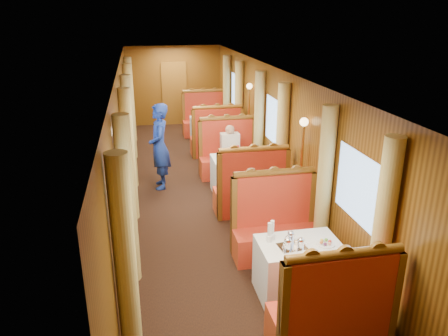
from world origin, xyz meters
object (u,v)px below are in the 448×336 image
object	(u,v)px
teapot_back	(291,238)
rose_vase_far	(211,112)
banquette_near_fwd	(331,316)
banquette_mid_aft	(228,157)
tea_tray	(292,247)
steward	(160,147)
table_near	(298,269)
teapot_right	(300,245)
banquette_mid_fwd	(251,192)
rose_vase_mid	(238,149)
banquette_far_aft	(205,121)
passenger	(230,146)
banquette_near_aft	(275,229)
banquette_far_fwd	(217,139)
table_mid	(238,175)
fruit_plate	(326,243)
teapot_left	(288,246)
table_far	(210,131)

from	to	relation	value
teapot_back	rose_vase_far	world-z (taller)	rose_vase_far
banquette_near_fwd	banquette_mid_aft	world-z (taller)	same
teapot_back	tea_tray	bearing A→B (deg)	-110.34
steward	tea_tray	bearing A→B (deg)	18.74
table_near	tea_tray	distance (m)	0.41
teapot_right	banquette_mid_fwd	bearing A→B (deg)	109.59
banquette_mid_fwd	rose_vase_mid	bearing A→B (deg)	90.79
banquette_far_aft	passenger	size ratio (longest dim) A/B	1.76
banquette_far_aft	rose_vase_mid	distance (m)	4.51
banquette_far_aft	teapot_back	distance (m)	7.96
table_near	teapot_right	distance (m)	0.46
banquette_near_fwd	banquette_mid_fwd	size ratio (longest dim) A/B	1.00
steward	passenger	xyz separation A→B (m)	(1.54, 0.22, -0.15)
table_near	teapot_back	size ratio (longest dim) A/B	7.35
banquette_near_aft	rose_vase_far	size ratio (longest dim) A/B	3.72
banquette_far_fwd	passenger	bearing A→B (deg)	-90.00
banquette_mid_fwd	teapot_right	size ratio (longest dim) A/B	9.05
banquette_near_fwd	teapot_right	xyz separation A→B (m)	(-0.04, 0.89, 0.39)
table_mid	passenger	distance (m)	0.89
banquette_near_aft	rose_vase_mid	distance (m)	2.56
banquette_far_aft	fruit_plate	size ratio (longest dim) A/B	5.75
fruit_plate	steward	bearing A→B (deg)	113.86
banquette_near_aft	rose_vase_mid	bearing A→B (deg)	90.33
banquette_far_aft	rose_vase_mid	world-z (taller)	banquette_far_aft
tea_tray	teapot_left	distance (m)	0.12
table_near	table_mid	size ratio (longest dim) A/B	1.00
table_mid	teapot_back	size ratio (longest dim) A/B	7.35
teapot_left	tea_tray	bearing A→B (deg)	11.73
teapot_back	rose_vase_mid	distance (m)	3.47
rose_vase_far	rose_vase_mid	bearing A→B (deg)	-90.84
table_far	banquette_near_aft	bearing A→B (deg)	-90.00
banquette_mid_aft	tea_tray	xyz separation A→B (m)	(-0.13, -4.58, 0.33)
rose_vase_mid	passenger	xyz separation A→B (m)	(0.01, 0.79, -0.19)
table_far	rose_vase_far	size ratio (longest dim) A/B	2.92
rose_vase_far	teapot_back	bearing A→B (deg)	-91.16
table_near	steward	bearing A→B (deg)	110.61
tea_tray	passenger	bearing A→B (deg)	88.28
teapot_right	rose_vase_far	size ratio (longest dim) A/B	0.41
banquette_far_aft	teapot_back	bearing A→B (deg)	-90.74
teapot_left	banquette_near_fwd	bearing A→B (deg)	-101.34
teapot_right	table_near	bearing A→B (deg)	91.40
banquette_near_aft	steward	world-z (taller)	steward
banquette_far_aft	banquette_mid_aft	bearing A→B (deg)	-90.00
banquette_near_aft	table_mid	bearing A→B (deg)	90.00
banquette_near_aft	banquette_mid_aft	world-z (taller)	same
banquette_mid_aft	banquette_near_aft	bearing A→B (deg)	-90.00
banquette_mid_aft	teapot_right	xyz separation A→B (m)	(-0.04, -4.64, 0.39)
banquette_mid_fwd	banquette_mid_aft	size ratio (longest dim) A/B	1.00
banquette_far_aft	passenger	bearing A→B (deg)	-90.00
teapot_back	passenger	size ratio (longest dim) A/B	0.19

